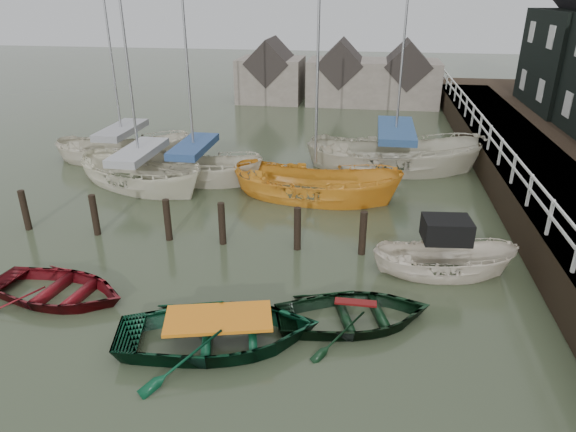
% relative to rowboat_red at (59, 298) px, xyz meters
% --- Properties ---
extents(ground, '(120.00, 120.00, 0.00)m').
position_rel_rowboat_red_xyz_m(ground, '(4.61, 0.75, 0.00)').
color(ground, '#333C26').
rests_on(ground, ground).
extents(pier, '(3.04, 32.00, 2.70)m').
position_rel_rowboat_red_xyz_m(pier, '(14.08, 10.75, 0.71)').
color(pier, black).
rests_on(pier, ground).
extents(mooring_pilings, '(13.72, 0.22, 1.80)m').
position_rel_rowboat_red_xyz_m(mooring_pilings, '(3.49, 3.75, 0.50)').
color(mooring_pilings, black).
rests_on(mooring_pilings, ground).
extents(far_sheds, '(14.00, 4.08, 4.39)m').
position_rel_rowboat_red_xyz_m(far_sheds, '(5.44, 26.75, 1.86)').
color(far_sheds, '#665B51').
rests_on(far_sheds, ground).
extents(rowboat_red, '(4.12, 3.19, 0.79)m').
position_rel_rowboat_red_xyz_m(rowboat_red, '(0.00, 0.00, 0.00)').
color(rowboat_red, '#5D0D12').
rests_on(rowboat_red, ground).
extents(rowboat_green, '(5.27, 4.32, 0.95)m').
position_rel_rowboat_red_xyz_m(rowboat_green, '(4.72, -1.19, 0.00)').
color(rowboat_green, '#08331D').
rests_on(rowboat_green, ground).
extents(rowboat_dkgreen, '(4.44, 3.72, 0.79)m').
position_rel_rowboat_red_xyz_m(rowboat_dkgreen, '(7.74, 0.11, 0.00)').
color(rowboat_dkgreen, black).
rests_on(rowboat_dkgreen, ground).
extents(motorboat, '(4.13, 1.89, 2.39)m').
position_rel_rowboat_red_xyz_m(motorboat, '(10.12, 2.92, 0.11)').
color(motorboat, beige).
rests_on(motorboat, ground).
extents(sailboat_a, '(6.77, 4.68, 12.04)m').
position_rel_rowboat_red_xyz_m(sailboat_a, '(-1.31, 8.29, 0.07)').
color(sailboat_a, silver).
rests_on(sailboat_a, ground).
extents(sailboat_b, '(6.51, 3.33, 11.29)m').
position_rel_rowboat_red_xyz_m(sailboat_b, '(0.59, 9.51, 0.06)').
color(sailboat_b, beige).
rests_on(sailboat_b, ground).
extents(sailboat_c, '(6.98, 3.42, 10.57)m').
position_rel_rowboat_red_xyz_m(sailboat_c, '(5.86, 8.21, 0.01)').
color(sailboat_c, orange).
rests_on(sailboat_c, ground).
extents(sailboat_d, '(7.92, 3.20, 12.21)m').
position_rel_rowboat_red_xyz_m(sailboat_d, '(8.98, 12.19, 0.06)').
color(sailboat_d, beige).
rests_on(sailboat_d, ground).
extents(sailboat_e, '(6.61, 3.52, 10.74)m').
position_rel_rowboat_red_xyz_m(sailboat_e, '(-3.62, 11.56, 0.06)').
color(sailboat_e, beige).
rests_on(sailboat_e, ground).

